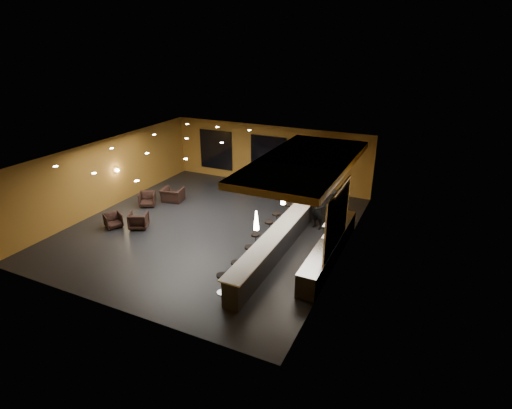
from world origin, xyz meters
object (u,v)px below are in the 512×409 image
at_px(bar_stool_5, 276,219).
at_px(bar_stool_6, 289,209).
at_px(armchair_a, 113,220).
at_px(armchair_d, 173,195).
at_px(armchair_c, 147,199).
at_px(bar_stool_3, 255,240).
at_px(bar_stool_4, 269,227).
at_px(prep_counter, 329,249).
at_px(bar_stool_0, 222,281).
at_px(bar_counter, 277,243).
at_px(staff_b, 333,213).
at_px(pendant_2, 304,177).
at_px(bar_stool_2, 249,253).
at_px(pendant_1, 283,196).
at_px(staff_a, 318,210).
at_px(staff_c, 335,209).
at_px(armchair_b, 139,220).
at_px(column, 314,179).
at_px(pendant_0, 256,220).
at_px(bar_stool_1, 236,268).

xyz_separation_m(bar_stool_5, bar_stool_6, (0.14, 1.24, -0.01)).
height_order(armchair_a, armchair_d, armchair_d).
bearing_deg(armchair_c, armchair_d, 22.57).
bearing_deg(bar_stool_3, armchair_a, -172.91).
xyz_separation_m(bar_stool_4, bar_stool_5, (-0.06, 0.94, -0.01)).
bearing_deg(prep_counter, bar_stool_0, -125.51).
bearing_deg(prep_counter, bar_counter, -165.96).
xyz_separation_m(staff_b, armchair_c, (-9.36, -1.40, -0.43)).
height_order(prep_counter, pendant_2, pendant_2).
distance_m(prep_counter, bar_stool_2, 3.16).
bearing_deg(bar_counter, pendant_1, 90.00).
distance_m(bar_stool_0, bar_stool_4, 4.45).
height_order(staff_b, bar_stool_4, staff_b).
distance_m(bar_counter, bar_stool_3, 0.95).
xyz_separation_m(armchair_a, armchair_c, (-0.21, 2.67, 0.04)).
bearing_deg(bar_stool_4, staff_b, 41.27).
xyz_separation_m(armchair_d, bar_stool_3, (6.24, -2.91, 0.11)).
bearing_deg(bar_stool_3, staff_a, 60.48).
xyz_separation_m(prep_counter, pendant_1, (-2.00, 0.00, 1.92)).
bearing_deg(bar_counter, armchair_a, -173.26).
height_order(staff_c, bar_stool_5, staff_c).
bearing_deg(armchair_b, bar_stool_4, 169.32).
bearing_deg(bar_stool_6, armchair_a, -148.45).
height_order(pendant_1, bar_stool_6, pendant_1).
xyz_separation_m(bar_stool_0, bar_stool_3, (-0.25, 3.21, -0.00)).
distance_m(bar_stool_0, bar_stool_5, 5.40).
xyz_separation_m(armchair_b, bar_stool_2, (5.97, -0.67, 0.10)).
bearing_deg(bar_stool_3, column, 78.57).
bearing_deg(prep_counter, staff_c, 100.81).
bearing_deg(pendant_0, bar_stool_3, 116.06).
xyz_separation_m(bar_counter, pendant_1, (0.00, 0.50, 1.85)).
distance_m(pendant_2, armchair_b, 7.77).
height_order(armchair_d, bar_stool_4, bar_stool_4).
bearing_deg(bar_stool_2, armchair_a, 178.16).
bearing_deg(staff_a, bar_stool_1, -85.25).
xyz_separation_m(staff_c, bar_stool_2, (-2.16, -4.43, -0.47)).
bearing_deg(prep_counter, bar_stool_2, -148.58).
bearing_deg(armchair_a, bar_stool_2, -61.32).
height_order(bar_stool_0, bar_stool_6, bar_stool_6).
height_order(pendant_0, pendant_1, same).
bearing_deg(bar_stool_1, bar_stool_6, 91.46).
bearing_deg(staff_b, bar_stool_2, -131.70).
relative_size(prep_counter, bar_stool_3, 8.30).
height_order(bar_stool_4, bar_stool_5, bar_stool_4).
distance_m(pendant_2, armchair_c, 8.32).
bearing_deg(bar_stool_3, bar_stool_5, 89.94).
bearing_deg(armchair_a, pendant_1, -49.13).
relative_size(pendant_0, pendant_1, 1.00).
bearing_deg(bar_stool_1, staff_a, 74.92).
distance_m(pendant_0, pendant_2, 5.00).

